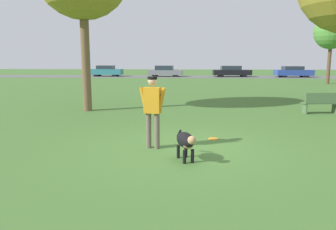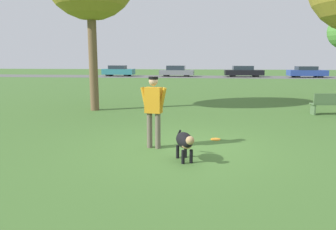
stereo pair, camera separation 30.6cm
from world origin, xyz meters
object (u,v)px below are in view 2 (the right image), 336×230
at_px(parked_car_blue, 307,72).
at_px(park_bench, 330,103).
at_px(person, 154,106).
at_px(parked_car_teal, 118,71).
at_px(dog, 185,141).
at_px(parked_car_grey, 177,71).
at_px(frisbee, 216,139).
at_px(parked_car_black, 244,71).

height_order(parked_car_blue, park_bench, parked_car_blue).
relative_size(person, parked_car_teal, 0.44).
xyz_separation_m(dog, parked_car_grey, (-2.94, 33.36, 0.23)).
xyz_separation_m(frisbee, parked_car_black, (4.36, 31.36, 0.65)).
bearing_deg(dog, parked_car_grey, 164.59).
bearing_deg(parked_car_blue, parked_car_teal, 175.96).
distance_m(frisbee, parked_car_black, 31.67).
height_order(dog, park_bench, park_bench).
height_order(person, park_bench, person).
xyz_separation_m(dog, parked_car_blue, (12.22, 32.92, 0.22)).
distance_m(parked_car_teal, parked_car_black, 15.29).
distance_m(parked_car_grey, parked_car_blue, 15.16).
xyz_separation_m(person, frisbee, (1.53, 1.00, -1.02)).
bearing_deg(frisbee, parked_car_teal, 109.15).
height_order(person, frisbee, person).
height_order(parked_car_teal, parked_car_blue, parked_car_teal).
relative_size(dog, parked_car_black, 0.22).
bearing_deg(parked_car_black, parked_car_teal, 177.70).
height_order(dog, parked_car_blue, parked_car_blue).
relative_size(parked_car_black, park_bench, 3.17).
relative_size(frisbee, parked_car_black, 0.06).
relative_size(dog, park_bench, 0.69).
bearing_deg(parked_car_teal, park_bench, -58.25).
bearing_deg(person, parked_car_grey, 106.35).
bearing_deg(person, park_bench, 54.66).
height_order(frisbee, parked_car_grey, parked_car_grey).
xyz_separation_m(parked_car_black, park_bench, (0.17, -26.90, -0.21)).
xyz_separation_m(parked_car_teal, parked_car_grey, (7.27, -0.07, -0.01)).
xyz_separation_m(parked_car_teal, park_bench, (15.46, -27.00, -0.22)).
bearing_deg(parked_car_blue, parked_car_grey, 175.59).
relative_size(dog, parked_car_blue, 0.23).
relative_size(parked_car_black, parked_car_blue, 1.05).
relative_size(person, parked_car_grey, 0.41).
bearing_deg(parked_car_teal, person, -71.89).
distance_m(person, parked_car_blue, 34.52).
height_order(frisbee, parked_car_black, parked_car_black).
relative_size(person, park_bench, 1.20).
xyz_separation_m(person, parked_car_blue, (13.03, 31.96, -0.38)).
xyz_separation_m(frisbee, parked_car_teal, (-10.93, 31.47, 0.66)).
bearing_deg(frisbee, parked_car_black, 82.09).
xyz_separation_m(person, dog, (0.81, -0.96, -0.60)).
bearing_deg(dog, parked_car_blue, 139.19).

